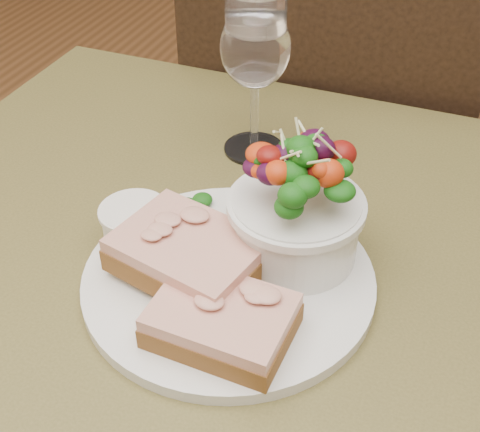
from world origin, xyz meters
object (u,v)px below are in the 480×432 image
at_px(sandwich_back, 189,253).
at_px(wine_glass, 255,52).
at_px(dinner_plate, 229,279).
at_px(sandwich_front, 222,320).
at_px(ramekin, 135,222).
at_px(cafe_table, 218,361).
at_px(chair_far, 325,249).
at_px(salad_bowl, 297,202).

distance_m(sandwich_back, wine_glass, 0.25).
height_order(dinner_plate, wine_glass, wine_glass).
bearing_deg(wine_glass, sandwich_front, -74.51).
relative_size(dinner_plate, ramekin, 4.35).
xyz_separation_m(cafe_table, chair_far, (-0.03, 0.60, -0.36)).
xyz_separation_m(dinner_plate, sandwich_front, (0.02, -0.07, 0.02)).
xyz_separation_m(sandwich_front, sandwich_back, (-0.05, 0.05, 0.01)).
relative_size(chair_far, dinner_plate, 3.40).
bearing_deg(chair_far, wine_glass, 83.84).
bearing_deg(sandwich_front, cafe_table, 120.36).
relative_size(cafe_table, sandwich_back, 5.55).
bearing_deg(dinner_plate, cafe_table, -127.67).
height_order(sandwich_front, ramekin, ramekin).
relative_size(chair_far, wine_glass, 5.14).
bearing_deg(salad_bowl, sandwich_back, -141.38).
relative_size(sandwich_back, salad_bowl, 1.14).
distance_m(ramekin, salad_bowl, 0.16).
height_order(ramekin, salad_bowl, salad_bowl).
relative_size(chair_far, sandwich_front, 7.84).
distance_m(dinner_plate, wine_glass, 0.25).
bearing_deg(sandwich_front, dinner_plate, 110.16).
relative_size(cafe_table, ramekin, 13.14).
xyz_separation_m(sandwich_back, salad_bowl, (0.08, 0.06, 0.03)).
height_order(dinner_plate, salad_bowl, salad_bowl).
bearing_deg(dinner_plate, sandwich_back, -159.67).
xyz_separation_m(sandwich_back, wine_glass, (-0.03, 0.23, 0.09)).
relative_size(salad_bowl, wine_glass, 0.73).
xyz_separation_m(chair_far, dinner_plate, (0.04, -0.59, 0.46)).
height_order(chair_far, wine_glass, wine_glass).
xyz_separation_m(chair_far, sandwich_front, (0.06, -0.66, 0.48)).
xyz_separation_m(dinner_plate, salad_bowl, (0.05, 0.05, 0.07)).
relative_size(sandwich_front, wine_glass, 0.66).
bearing_deg(salad_bowl, ramekin, -166.27).
bearing_deg(sandwich_back, wine_glass, 109.14).
relative_size(sandwich_front, ramekin, 1.89).
xyz_separation_m(cafe_table, sandwich_back, (-0.02, -0.00, 0.14)).
relative_size(dinner_plate, sandwich_back, 1.83).
height_order(cafe_table, chair_far, chair_far).
bearing_deg(cafe_table, dinner_plate, 52.33).
bearing_deg(cafe_table, wine_glass, 102.12).
bearing_deg(sandwich_back, dinner_plate, 33.23).
height_order(cafe_table, wine_glass, wine_glass).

